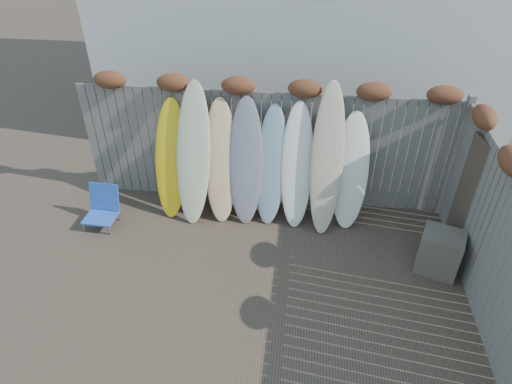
# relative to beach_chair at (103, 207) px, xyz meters

# --- Properties ---
(ground) EXTENTS (80.00, 80.00, 0.00)m
(ground) POSITION_rel_beach_chair_xyz_m (2.53, -1.47, -0.30)
(ground) COLOR #493A2D
(back_fence) EXTENTS (6.05, 0.28, 2.24)m
(back_fence) POSITION_rel_beach_chair_xyz_m (2.59, 0.92, 0.88)
(back_fence) COLOR slate
(back_fence) RESTS_ON ground
(right_fence) EXTENTS (0.28, 4.40, 2.24)m
(right_fence) POSITION_rel_beach_chair_xyz_m (5.52, -1.22, 0.84)
(right_fence) COLOR slate
(right_fence) RESTS_ON ground
(beach_chair) EXTENTS (0.51, 0.54, 0.65)m
(beach_chair) POSITION_rel_beach_chair_xyz_m (0.00, 0.00, 0.00)
(beach_chair) COLOR blue
(beach_chair) RESTS_ON ground
(wooden_crate) EXTENTS (0.69, 0.63, 0.65)m
(wooden_crate) POSITION_rel_beach_chair_xyz_m (5.18, -0.49, 0.03)
(wooden_crate) COLOR #51473D
(wooden_crate) RESTS_ON ground
(lattice_panel) EXTENTS (0.28, 1.24, 1.88)m
(lattice_panel) POSITION_rel_beach_chair_xyz_m (5.57, -0.38, 0.64)
(lattice_panel) COLOR brown
(lattice_panel) RESTS_ON ground
(surfboard_0) EXTENTS (0.59, 0.72, 1.90)m
(surfboard_0) POSITION_rel_beach_chair_xyz_m (1.06, 0.52, 0.65)
(surfboard_0) COLOR yellow
(surfboard_0) RESTS_ON ground
(surfboard_1) EXTENTS (0.61, 0.82, 2.22)m
(surfboard_1) POSITION_rel_beach_chair_xyz_m (1.46, 0.45, 0.81)
(surfboard_1) COLOR beige
(surfboard_1) RESTS_ON ground
(surfboard_2) EXTENTS (0.58, 0.74, 1.95)m
(surfboard_2) POSITION_rel_beach_chair_xyz_m (1.88, 0.51, 0.68)
(surfboard_2) COLOR #FFD97F
(surfboard_2) RESTS_ON ground
(surfboard_3) EXTENTS (0.58, 0.73, 1.98)m
(surfboard_3) POSITION_rel_beach_chair_xyz_m (2.28, 0.51, 0.69)
(surfboard_3) COLOR slate
(surfboard_3) RESTS_ON ground
(surfboard_4) EXTENTS (0.53, 0.71, 1.88)m
(surfboard_4) POSITION_rel_beach_chair_xyz_m (2.67, 0.53, 0.64)
(surfboard_4) COLOR #8AA4B8
(surfboard_4) RESTS_ON ground
(surfboard_5) EXTENTS (0.53, 0.72, 1.95)m
(surfboard_5) POSITION_rel_beach_chair_xyz_m (3.08, 0.51, 0.68)
(surfboard_5) COLOR white
(surfboard_5) RESTS_ON ground
(surfboard_6) EXTENTS (0.49, 0.81, 2.30)m
(surfboard_6) POSITION_rel_beach_chair_xyz_m (3.53, 0.45, 0.85)
(surfboard_6) COLOR beige
(surfboard_6) RESTS_ON ground
(surfboard_7) EXTENTS (0.55, 0.65, 1.83)m
(surfboard_7) POSITION_rel_beach_chair_xyz_m (3.91, 0.55, 0.61)
(surfboard_7) COLOR white
(surfboard_7) RESTS_ON ground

